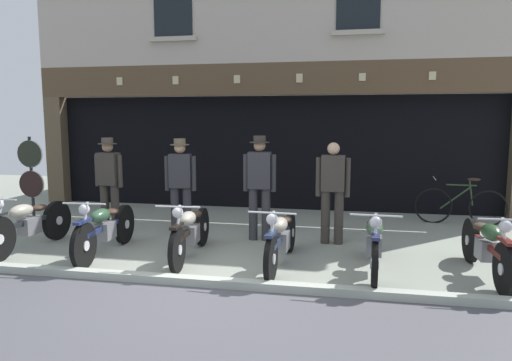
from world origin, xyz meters
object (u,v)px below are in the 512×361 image
object	(u,v)px
salesman_left	(109,180)
assistant_far_right	(333,188)
motorcycle_center_left	(190,231)
leaning_bicycle	(461,205)
motorcycle_right	(487,246)
shopkeeper_center	(181,182)
tyre_sign_pole	(31,170)
motorcycle_center	(281,237)
advert_board_near	(361,136)
motorcycle_left	(105,228)
salesman_right	(260,183)
motorcycle_far_left	(29,223)
motorcycle_center_right	(374,242)

from	to	relation	value
salesman_left	assistant_far_right	size ratio (longest dim) A/B	1.03
motorcycle_center_left	leaning_bicycle	size ratio (longest dim) A/B	1.17
motorcycle_right	salesman_left	world-z (taller)	salesman_left
shopkeeper_center	motorcycle_right	bearing A→B (deg)	154.39
leaning_bicycle	salesman_left	bearing A→B (deg)	111.25
salesman_left	tyre_sign_pole	bearing A→B (deg)	-14.71
motorcycle_center_left	shopkeeper_center	bearing A→B (deg)	-68.09
motorcycle_center	salesman_left	distance (m)	3.69
shopkeeper_center	motorcycle_center	bearing A→B (deg)	135.49
motorcycle_center	advert_board_near	xyz separation A→B (m)	(1.18, 4.34, 1.28)
leaning_bicycle	motorcycle_left	bearing A→B (deg)	124.51
tyre_sign_pole	salesman_right	bearing A→B (deg)	-9.48
motorcycle_center	salesman_right	bearing A→B (deg)	-64.64
motorcycle_center_left	advert_board_near	world-z (taller)	advert_board_near
motorcycle_center	assistant_far_right	world-z (taller)	assistant_far_right
salesman_left	salesman_right	distance (m)	2.81
motorcycle_right	shopkeeper_center	distance (m)	4.95
motorcycle_center_left	motorcycle_center	size ratio (longest dim) A/B	0.98
motorcycle_right	motorcycle_far_left	bearing A→B (deg)	-1.96
leaning_bicycle	motorcycle_center_right	bearing A→B (deg)	156.09
salesman_left	advert_board_near	distance (m)	5.46
assistant_far_right	leaning_bicycle	bearing A→B (deg)	-140.77
motorcycle_center	salesman_left	bearing A→B (deg)	-19.83
motorcycle_right	leaning_bicycle	xyz separation A→B (m)	(0.41, 3.29, -0.04)
motorcycle_center	salesman_left	xyz separation A→B (m)	(-3.37, 1.40, 0.55)
motorcycle_center	assistant_far_right	bearing A→B (deg)	-113.49
motorcycle_center	motorcycle_center_right	world-z (taller)	motorcycle_center_right
advert_board_near	leaning_bicycle	bearing A→B (deg)	-28.00
shopkeeper_center	leaning_bicycle	xyz separation A→B (m)	(5.12, 1.87, -0.58)
motorcycle_far_left	motorcycle_center	world-z (taller)	motorcycle_far_left
motorcycle_far_left	motorcycle_center_left	world-z (taller)	motorcycle_far_left
motorcycle_left	assistant_far_right	bearing A→B (deg)	-161.53
motorcycle_far_left	salesman_left	distance (m)	1.61
motorcycle_left	salesman_left	size ratio (longest dim) A/B	1.16
motorcycle_center_left	motorcycle_right	size ratio (longest dim) A/B	1.01
motorcycle_left	motorcycle_right	bearing A→B (deg)	176.89
motorcycle_left	salesman_left	world-z (taller)	salesman_left
motorcycle_left	assistant_far_right	world-z (taller)	assistant_far_right
motorcycle_right	salesman_left	size ratio (longest dim) A/B	1.15
motorcycle_left	motorcycle_center_right	world-z (taller)	motorcycle_center_right
salesman_right	tyre_sign_pole	world-z (taller)	salesman_right
motorcycle_left	leaning_bicycle	size ratio (longest dim) A/B	1.17
motorcycle_center_right	shopkeeper_center	bearing A→B (deg)	-22.55
motorcycle_center_left	tyre_sign_pole	xyz separation A→B (m)	(-4.18, 2.07, 0.60)
motorcycle_center_right	salesman_left	world-z (taller)	salesman_left
motorcycle_right	motorcycle_center	bearing A→B (deg)	-1.44
motorcycle_right	salesman_left	xyz separation A→B (m)	(-6.06, 1.38, 0.54)
salesman_right	leaning_bicycle	world-z (taller)	salesman_right
motorcycle_center_left	motorcycle_far_left	bearing A→B (deg)	-1.64
motorcycle_center_left	shopkeeper_center	size ratio (longest dim) A/B	1.16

